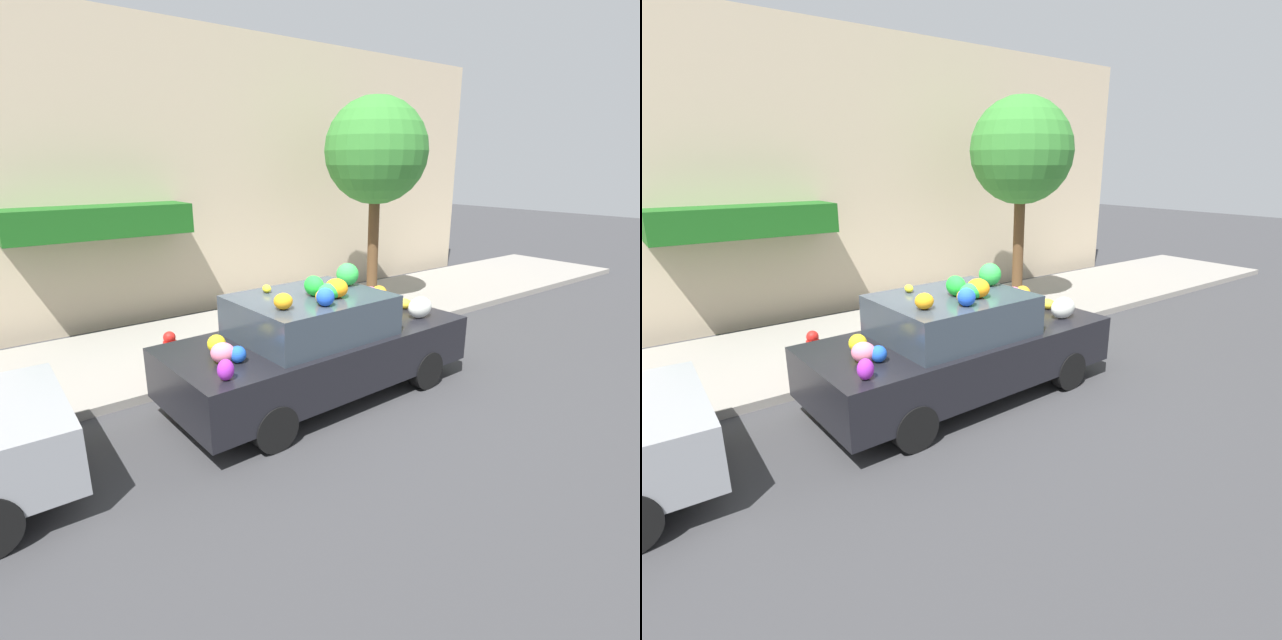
{
  "view_description": "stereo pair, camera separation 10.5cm",
  "coord_description": "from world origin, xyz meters",
  "views": [
    {
      "loc": [
        -4.0,
        -5.34,
        3.19
      ],
      "look_at": [
        0.0,
        -0.13,
        1.12
      ],
      "focal_mm": 28.0,
      "sensor_mm": 36.0,
      "label": 1
    },
    {
      "loc": [
        -3.91,
        -5.4,
        3.19
      ],
      "look_at": [
        0.0,
        -0.13,
        1.12
      ],
      "focal_mm": 28.0,
      "sensor_mm": 36.0,
      "label": 2
    }
  ],
  "objects": [
    {
      "name": "ground_plane",
      "position": [
        0.0,
        0.0,
        0.0
      ],
      "size": [
        60.0,
        60.0,
        0.0
      ],
      "primitive_type": "plane",
      "color": "#38383A"
    },
    {
      "name": "sidewalk_curb",
      "position": [
        0.0,
        2.7,
        0.07
      ],
      "size": [
        24.0,
        3.2,
        0.13
      ],
      "color": "gray",
      "rests_on": "ground"
    },
    {
      "name": "street_tree",
      "position": [
        3.69,
        2.74,
        3.41
      ],
      "size": [
        2.21,
        2.21,
        4.4
      ],
      "color": "brown",
      "rests_on": "sidewalk_curb"
    },
    {
      "name": "fire_hydrant",
      "position": [
        -1.55,
        1.48,
        0.48
      ],
      "size": [
        0.2,
        0.2,
        0.7
      ],
      "color": "red",
      "rests_on": "sidewalk_curb"
    },
    {
      "name": "building_facade",
      "position": [
        -0.08,
        4.92,
        2.88
      ],
      "size": [
        18.0,
        1.2,
        5.83
      ],
      "color": "#C6B293",
      "rests_on": "ground"
    },
    {
      "name": "art_car",
      "position": [
        -0.03,
        -0.13,
        0.77
      ],
      "size": [
        4.37,
        1.91,
        1.82
      ],
      "rotation": [
        0.0,
        0.0,
        0.03
      ],
      "color": "black",
      "rests_on": "ground"
    }
  ]
}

